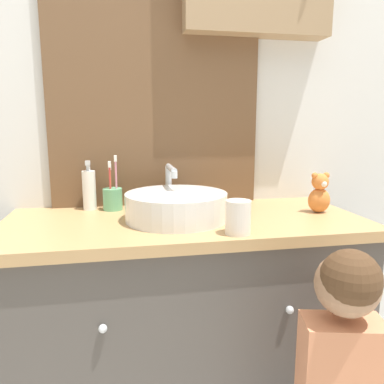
% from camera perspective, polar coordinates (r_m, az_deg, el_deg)
% --- Properties ---
extents(wall_back, '(3.20, 0.18, 2.50)m').
position_cam_1_polar(wall_back, '(1.53, -2.44, 15.92)').
color(wall_back, silver).
rests_on(wall_back, ground_plane).
extents(vanity_counter, '(1.21, 0.53, 0.82)m').
position_cam_1_polar(vanity_counter, '(1.43, -0.99, -20.02)').
color(vanity_counter, '#4C4742').
rests_on(vanity_counter, ground_plane).
extents(sink_basin, '(0.34, 0.40, 0.17)m').
position_cam_1_polar(sink_basin, '(1.25, -2.36, -2.01)').
color(sink_basin, silver).
rests_on(sink_basin, vanity_counter).
extents(toothbrush_holder, '(0.07, 0.07, 0.20)m').
position_cam_1_polar(toothbrush_holder, '(1.42, -11.99, -0.81)').
color(toothbrush_holder, '#66B27F').
rests_on(toothbrush_holder, vanity_counter).
extents(soap_dispenser, '(0.05, 0.05, 0.18)m').
position_cam_1_polar(soap_dispenser, '(1.44, -15.39, 0.38)').
color(soap_dispenser, white).
rests_on(soap_dispenser, vanity_counter).
extents(child_figure, '(0.27, 0.40, 0.85)m').
position_cam_1_polar(child_figure, '(1.12, 21.64, -24.83)').
color(child_figure, slate).
rests_on(child_figure, ground_plane).
extents(teddy_bear, '(0.08, 0.07, 0.15)m').
position_cam_1_polar(teddy_bear, '(1.42, 18.85, -0.23)').
color(teddy_bear, orange).
rests_on(teddy_bear, vanity_counter).
extents(drinking_cup, '(0.07, 0.07, 0.10)m').
position_cam_1_polar(drinking_cup, '(1.09, 7.04, -3.85)').
color(drinking_cup, silver).
rests_on(drinking_cup, vanity_counter).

